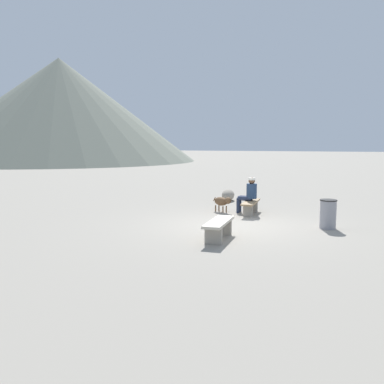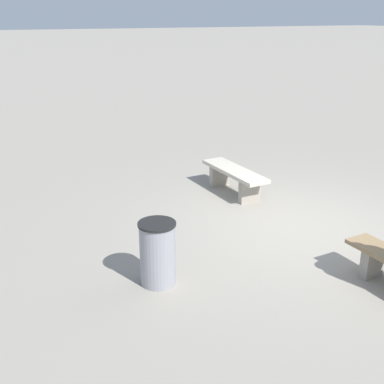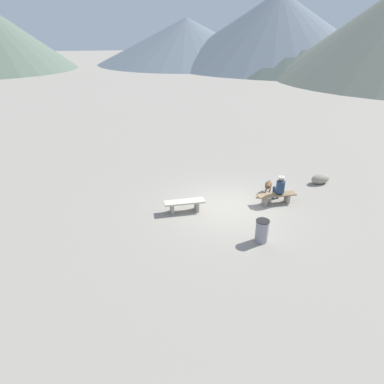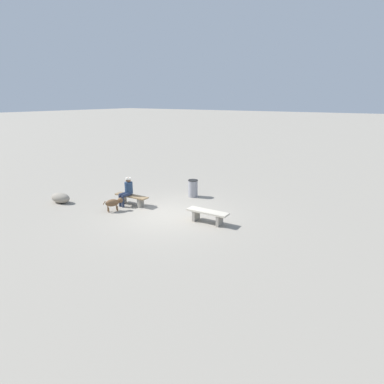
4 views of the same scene
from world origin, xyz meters
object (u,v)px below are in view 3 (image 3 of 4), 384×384
at_px(seated_person, 280,187).
at_px(dog, 268,185).
at_px(bench_right, 276,197).
at_px(boulder, 320,179).
at_px(trash_bin, 262,231).
at_px(bench_left, 184,204).

relative_size(seated_person, dog, 1.62).
bearing_deg(seated_person, bench_right, -140.36).
relative_size(bench_right, seated_person, 1.35).
bearing_deg(dog, seated_person, 35.46).
bearing_deg(dog, bench_right, 27.01).
distance_m(seated_person, boulder, 3.13).
xyz_separation_m(dog, trash_bin, (-1.60, -3.55, 0.04)).
relative_size(bench_left, bench_right, 0.99).
bearing_deg(seated_person, boulder, 33.35).
bearing_deg(boulder, seated_person, -151.38).
height_order(bench_right, boulder, boulder).
bearing_deg(trash_bin, dog, 65.71).
height_order(seated_person, trash_bin, seated_person).
height_order(dog, trash_bin, trash_bin).
distance_m(bench_left, bench_right, 3.88).
xyz_separation_m(bench_right, dog, (0.03, 1.01, 0.07)).
bearing_deg(dog, bench_left, -46.02).
relative_size(bench_left, seated_person, 1.33).
distance_m(bench_left, dog, 4.06).
bearing_deg(bench_right, seated_person, 32.48).
bearing_deg(seated_person, dog, 101.27).
height_order(seated_person, boulder, seated_person).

